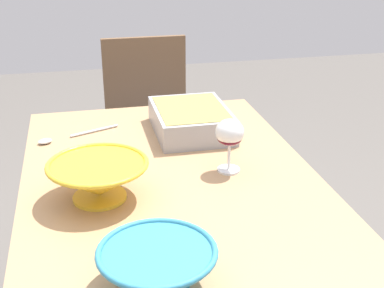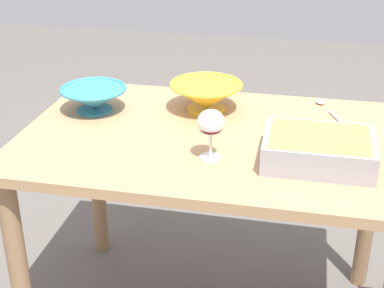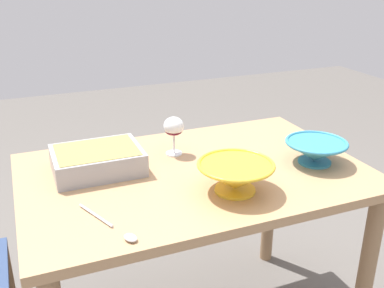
{
  "view_description": "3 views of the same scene",
  "coord_description": "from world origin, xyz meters",
  "px_view_note": "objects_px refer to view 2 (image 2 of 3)",
  "views": [
    {
      "loc": [
        1.26,
        -0.22,
        1.41
      ],
      "look_at": [
        -0.04,
        0.06,
        0.84
      ],
      "focal_mm": 49.76,
      "sensor_mm": 36.0,
      "label": 1
    },
    {
      "loc": [
        -0.27,
        1.61,
        1.51
      ],
      "look_at": [
        0.05,
        0.12,
        0.78
      ],
      "focal_mm": 53.16,
      "sensor_mm": 36.0,
      "label": 2
    },
    {
      "loc": [
        -0.56,
        -1.35,
        1.46
      ],
      "look_at": [
        0.03,
        0.08,
        0.82
      ],
      "focal_mm": 42.03,
      "sensor_mm": 36.0,
      "label": 3
    }
  ],
  "objects_px": {
    "casserole_dish": "(319,148)",
    "small_bowl": "(206,95)",
    "mixing_bowl": "(94,98)",
    "dining_table": "(214,166)",
    "serving_spoon": "(327,108)",
    "wine_glass": "(211,125)"
  },
  "relations": [
    {
      "from": "casserole_dish",
      "to": "small_bowl",
      "type": "height_order",
      "value": "small_bowl"
    },
    {
      "from": "casserole_dish",
      "to": "mixing_bowl",
      "type": "distance_m",
      "value": 0.8
    },
    {
      "from": "dining_table",
      "to": "small_bowl",
      "type": "xyz_separation_m",
      "value": [
        0.06,
        -0.2,
        0.17
      ]
    },
    {
      "from": "mixing_bowl",
      "to": "serving_spoon",
      "type": "distance_m",
      "value": 0.81
    },
    {
      "from": "small_bowl",
      "to": "serving_spoon",
      "type": "height_order",
      "value": "small_bowl"
    },
    {
      "from": "mixing_bowl",
      "to": "small_bowl",
      "type": "xyz_separation_m",
      "value": [
        -0.38,
        -0.09,
        0.01
      ]
    },
    {
      "from": "small_bowl",
      "to": "serving_spoon",
      "type": "distance_m",
      "value": 0.42
    },
    {
      "from": "dining_table",
      "to": "serving_spoon",
      "type": "distance_m",
      "value": 0.46
    },
    {
      "from": "dining_table",
      "to": "casserole_dish",
      "type": "relative_size",
      "value": 3.95
    },
    {
      "from": "dining_table",
      "to": "wine_glass",
      "type": "relative_size",
      "value": 8.02
    },
    {
      "from": "dining_table",
      "to": "mixing_bowl",
      "type": "xyz_separation_m",
      "value": [
        0.44,
        -0.11,
        0.16
      ]
    },
    {
      "from": "serving_spoon",
      "to": "wine_glass",
      "type": "bearing_deg",
      "value": 53.47
    },
    {
      "from": "small_bowl",
      "to": "mixing_bowl",
      "type": "bearing_deg",
      "value": 12.96
    },
    {
      "from": "dining_table",
      "to": "mixing_bowl",
      "type": "bearing_deg",
      "value": -13.92
    },
    {
      "from": "casserole_dish",
      "to": "mixing_bowl",
      "type": "bearing_deg",
      "value": -17.0
    },
    {
      "from": "mixing_bowl",
      "to": "wine_glass",
      "type": "bearing_deg",
      "value": 149.23
    },
    {
      "from": "serving_spoon",
      "to": "casserole_dish",
      "type": "bearing_deg",
      "value": 86.12
    },
    {
      "from": "casserole_dish",
      "to": "mixing_bowl",
      "type": "relative_size",
      "value": 1.35
    },
    {
      "from": "dining_table",
      "to": "mixing_bowl",
      "type": "height_order",
      "value": "mixing_bowl"
    },
    {
      "from": "casserole_dish",
      "to": "small_bowl",
      "type": "relative_size",
      "value": 1.23
    },
    {
      "from": "dining_table",
      "to": "serving_spoon",
      "type": "xyz_separation_m",
      "value": [
        -0.35,
        -0.28,
        0.12
      ]
    },
    {
      "from": "wine_glass",
      "to": "mixing_bowl",
      "type": "relative_size",
      "value": 0.67
    }
  ]
}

